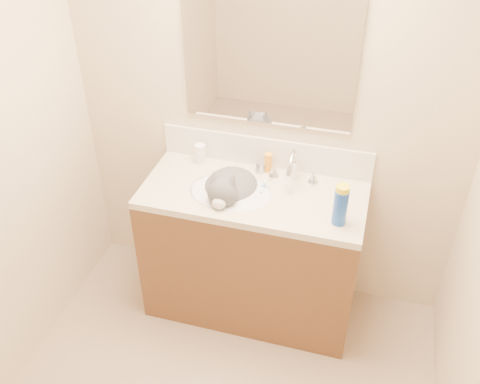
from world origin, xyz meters
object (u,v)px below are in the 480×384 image
Objects in this scene: vanity_cabinet at (252,254)px; silver_jar at (260,167)px; amber_bottle at (268,162)px; spray_can at (340,207)px; basin at (230,202)px; faucet at (292,170)px; cat at (230,191)px; pill_bottle at (200,154)px.

silver_jar is at bearing 93.06° from vanity_cabinet.
vanity_cabinet is at bearing -97.36° from amber_bottle.
spray_can reaches higher than vanity_cabinet.
basin reaches higher than vanity_cabinet.
basin is 2.36× the size of spray_can.
silver_jar is 0.59m from spray_can.
cat is at bearing -155.95° from faucet.
amber_bottle is (0.15, 0.25, 0.13)m from basin.
cat is at bearing -121.55° from silver_jar.
vanity_cabinet is at bearing -28.53° from pill_bottle.
silver_jar is at bearing 57.72° from cat.
basin is 4.05× the size of amber_bottle.
faucet is 2.45× the size of pill_bottle.
amber_bottle is 0.58× the size of spray_can.
pill_bottle is at bearing 158.02° from spray_can.
faucet is at bearing 136.46° from spray_can.
cat is (-0.31, -0.14, -0.11)m from faucet.
vanity_cabinet is at bearing 14.04° from basin.
basin is 0.36m from pill_bottle.
faucet reaches higher than cat.
vanity_cabinet is at bearing -142.71° from faucet.
basin is 6.98× the size of silver_jar.
cat reaches higher than vanity_cabinet.
faucet is 0.40m from spray_can.
pill_bottle reaches higher than silver_jar.
silver_jar is at bearing 163.28° from faucet.
vanity_cabinet is 0.40m from basin.
faucet reaches higher than spray_can.
basin is 1.61× the size of faucet.
vanity_cabinet is at bearing 163.61° from spray_can.
pill_bottle is (-0.24, 0.20, 0.08)m from cat.
faucet is 2.52× the size of amber_bottle.
basin is 0.62m from spray_can.
pill_bottle is 0.40m from amber_bottle.
faucet reaches higher than silver_jar.
basin is at bearing 169.61° from spray_can.
pill_bottle is (-0.25, 0.23, 0.13)m from basin.
faucet is 0.21m from silver_jar.
vanity_cabinet is 0.58m from faucet.
pill_bottle is at bearing 138.88° from cat.
cat is 3.90× the size of amber_bottle.
spray_can is at bearing -38.75° from amber_bottle.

